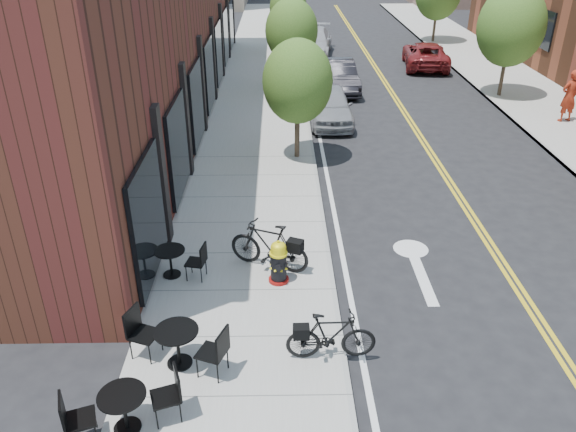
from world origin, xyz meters
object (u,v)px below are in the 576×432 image
object	(u,v)px
parked_car_b	(338,76)
pedestrian	(569,96)
fire_hydrant	(279,262)
bicycle_right	(331,336)
bicycle_left	(269,246)
bistro_set_a	(177,342)
bistro_set_c	(170,259)
parked_car_a	(330,105)
parked_car_c	(313,42)
parked_car_far	(425,55)
bistro_set_b	(124,407)

from	to	relation	value
parked_car_b	pedestrian	size ratio (longest dim) A/B	2.11
fire_hydrant	bicycle_right	size ratio (longest dim) A/B	0.63
bicycle_left	bistro_set_a	xyz separation A→B (m)	(-1.56, -3.08, -0.08)
bicycle_right	bistro_set_a	xyz separation A→B (m)	(-2.70, -0.12, 0.00)
fire_hydrant	bistro_set_a	bearing A→B (deg)	-100.08
bicycle_right	bistro_set_c	size ratio (longest dim) A/B	1.01
fire_hydrant	bicycle_left	world-z (taller)	bicycle_left
bistro_set_a	bistro_set_c	bearing A→B (deg)	123.32
bicycle_left	pedestrian	size ratio (longest dim) A/B	0.95
bicycle_left	bicycle_right	distance (m)	3.18
bicycle_right	parked_car_a	distance (m)	13.42
parked_car_c	parked_car_far	distance (m)	6.57
parked_car_c	pedestrian	distance (m)	15.33
bicycle_right	bistro_set_b	xyz separation A→B (m)	(-3.30, -1.54, -0.02)
bistro_set_c	parked_car_c	world-z (taller)	parked_car_c
bistro_set_c	parked_car_c	distance (m)	23.11
bistro_set_b	pedestrian	world-z (taller)	pedestrian
bicycle_left	bistro_set_c	xyz separation A→B (m)	(-2.16, -0.28, -0.14)
fire_hydrant	parked_car_c	distance (m)	23.04
bistro_set_b	parked_car_far	distance (m)	25.92
bistro_set_a	parked_car_far	bearing A→B (deg)	88.06
parked_car_a	parked_car_far	world-z (taller)	parked_car_a
bistro_set_a	pedestrian	bearing A→B (deg)	66.85
bistro_set_a	bistro_set_b	xyz separation A→B (m)	(-0.60, -1.42, -0.03)
parked_car_b	parked_car_far	distance (m)	6.75
bistro_set_c	parked_car_far	world-z (taller)	parked_car_far
bistro_set_a	parked_car_far	size ratio (longest dim) A/B	0.39
bistro_set_b	pedestrian	bearing A→B (deg)	27.73
pedestrian	parked_car_c	bearing A→B (deg)	-70.10
bistro_set_c	bistro_set_a	bearing A→B (deg)	-66.57
bicycle_right	parked_car_b	size ratio (longest dim) A/B	0.39
bistro_set_b	parked_car_b	world-z (taller)	parked_car_b
bistro_set_b	parked_car_a	distance (m)	15.55
parked_car_a	bistro_set_b	bearing A→B (deg)	-106.75
parked_car_b	parked_car_far	bearing A→B (deg)	37.64
bistro_set_b	bistro_set_c	xyz separation A→B (m)	(-0.00, 4.22, -0.04)
bicycle_right	parked_car_far	distance (m)	23.33
bistro_set_c	pedestrian	world-z (taller)	pedestrian
fire_hydrant	parked_car_c	world-z (taller)	parked_car_c
bicycle_right	bistro_set_b	size ratio (longest dim) A/B	0.93
fire_hydrant	bicycle_left	distance (m)	0.59
parked_car_a	bicycle_left	bearing A→B (deg)	-102.44
parked_car_b	parked_car_c	size ratio (longest dim) A/B	0.83
fire_hydrant	bicycle_right	distance (m)	2.59
parked_car_far	bistro_set_c	bearing A→B (deg)	69.87
bistro_set_b	parked_car_b	xyz separation A→B (m)	(5.14, 19.37, 0.10)
bicycle_right	bistro_set_c	xyz separation A→B (m)	(-3.30, 2.68, -0.06)
bicycle_left	parked_car_b	xyz separation A→B (m)	(2.98, 14.86, 0.00)
bistro_set_b	parked_car_b	distance (m)	20.04
bistro_set_a	parked_car_a	xyz separation A→B (m)	(3.80, 13.49, 0.07)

